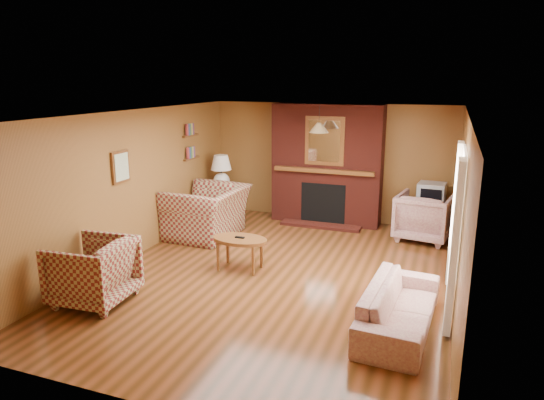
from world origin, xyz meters
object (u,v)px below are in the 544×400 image
at_px(coffee_table, 240,242).
at_px(crt_tv, 431,195).
at_px(table_lamp, 221,170).
at_px(plaid_loveseat, 207,212).
at_px(floral_sofa, 399,307).
at_px(floral_armchair, 424,217).
at_px(side_table, 222,204).
at_px(fireplace, 327,165).
at_px(plaid_armchair, 93,271).
at_px(tv_stand, 429,221).

height_order(coffee_table, crt_tv, crt_tv).
bearing_deg(table_lamp, plaid_loveseat, -77.55).
bearing_deg(floral_sofa, table_lamp, 53.01).
distance_m(floral_armchair, table_lamp, 4.10).
xyz_separation_m(coffee_table, table_lamp, (-1.49, 2.43, 0.60)).
distance_m(floral_armchair, side_table, 4.06).
xyz_separation_m(fireplace, coffee_table, (-0.61, -2.97, -0.74)).
height_order(fireplace, plaid_armchair, fireplace).
relative_size(floral_armchair, crt_tv, 1.83).
bearing_deg(plaid_loveseat, floral_sofa, 59.71).
height_order(fireplace, coffee_table, fireplace).
bearing_deg(crt_tv, fireplace, 174.70).
distance_m(plaid_loveseat, coffee_table, 1.80).
height_order(plaid_armchair, coffee_table, plaid_armchair).
distance_m(floral_armchair, coffee_table, 3.56).
xyz_separation_m(floral_sofa, table_lamp, (-4.00, 3.46, 0.77)).
xyz_separation_m(floral_sofa, coffee_table, (-2.51, 1.03, 0.17)).
bearing_deg(tv_stand, crt_tv, -87.96).
bearing_deg(tv_stand, table_lamp, -173.14).
bearing_deg(fireplace, plaid_loveseat, -137.98).
xyz_separation_m(table_lamp, crt_tv, (4.15, 0.34, -0.26)).
bearing_deg(coffee_table, tv_stand, 46.34).
bearing_deg(floral_sofa, side_table, 53.01).
bearing_deg(coffee_table, fireplace, 78.45).
bearing_deg(floral_armchair, tv_stand, -97.16).
xyz_separation_m(coffee_table, side_table, (-1.49, 2.43, -0.12)).
distance_m(table_lamp, crt_tv, 4.17).
height_order(floral_sofa, floral_armchair, floral_armchair).
distance_m(coffee_table, crt_tv, 3.86).
bearing_deg(coffee_table, side_table, 121.54).
bearing_deg(fireplace, floral_armchair, -14.19).
bearing_deg(table_lamp, side_table, 0.00).
xyz_separation_m(plaid_armchair, tv_stand, (4.00, 4.49, -0.15)).
bearing_deg(side_table, coffee_table, -58.46).
distance_m(floral_sofa, crt_tv, 3.85).
xyz_separation_m(fireplace, floral_sofa, (1.90, -4.00, -0.91)).
distance_m(floral_sofa, table_lamp, 5.35).
bearing_deg(side_table, plaid_armchair, -87.93).
distance_m(tv_stand, crt_tv, 0.50).
bearing_deg(floral_armchair, fireplace, -4.96).
bearing_deg(plaid_armchair, coffee_table, 138.02).
height_order(plaid_armchair, floral_armchair, floral_armchair).
height_order(fireplace, side_table, fireplace).
relative_size(floral_armchair, table_lamp, 1.34).
bearing_deg(plaid_loveseat, tv_stand, 112.41).
height_order(plaid_armchair, crt_tv, crt_tv).
relative_size(tv_stand, crt_tv, 1.08).
height_order(floral_sofa, coffee_table, floral_sofa).
bearing_deg(side_table, floral_sofa, -40.90).
bearing_deg(crt_tv, coffee_table, -133.72).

